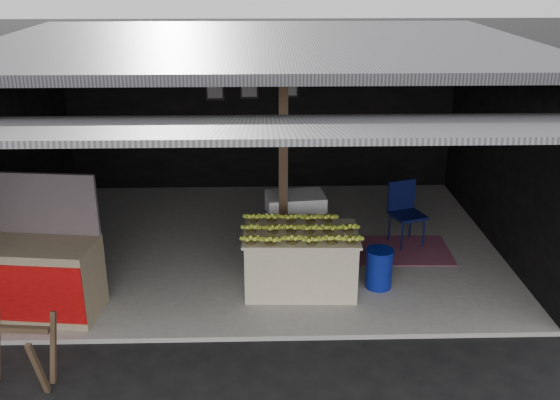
{
  "coord_description": "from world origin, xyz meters",
  "views": [
    {
      "loc": [
        0.04,
        -5.97,
        4.04
      ],
      "look_at": [
        0.25,
        1.56,
        1.1
      ],
      "focal_mm": 40.0,
      "sensor_mm": 36.0,
      "label": 1
    }
  ],
  "objects_px": {
    "sawhorse": "(16,349)",
    "plastic_chair": "(405,207)",
    "white_crate": "(295,224)",
    "neighbor_stall": "(29,275)",
    "banana_table": "(301,261)",
    "water_barrel": "(379,269)"
  },
  "relations": [
    {
      "from": "sawhorse",
      "to": "plastic_chair",
      "type": "distance_m",
      "value": 5.54
    },
    {
      "from": "white_crate",
      "to": "plastic_chair",
      "type": "height_order",
      "value": "plastic_chair"
    },
    {
      "from": "neighbor_stall",
      "to": "banana_table",
      "type": "bearing_deg",
      "value": 15.05
    },
    {
      "from": "white_crate",
      "to": "plastic_chair",
      "type": "distance_m",
      "value": 1.66
    },
    {
      "from": "white_crate",
      "to": "neighbor_stall",
      "type": "height_order",
      "value": "neighbor_stall"
    },
    {
      "from": "plastic_chair",
      "to": "banana_table",
      "type": "bearing_deg",
      "value": -158.53
    },
    {
      "from": "white_crate",
      "to": "water_barrel",
      "type": "relative_size",
      "value": 1.8
    },
    {
      "from": "white_crate",
      "to": "sawhorse",
      "type": "distance_m",
      "value": 4.09
    },
    {
      "from": "white_crate",
      "to": "plastic_chair",
      "type": "relative_size",
      "value": 0.95
    },
    {
      "from": "neighbor_stall",
      "to": "sawhorse",
      "type": "distance_m",
      "value": 1.4
    },
    {
      "from": "sawhorse",
      "to": "water_barrel",
      "type": "height_order",
      "value": "sawhorse"
    },
    {
      "from": "banana_table",
      "to": "plastic_chair",
      "type": "xyz_separation_m",
      "value": [
        1.61,
        1.38,
        0.16
      ]
    },
    {
      "from": "sawhorse",
      "to": "banana_table",
      "type": "bearing_deg",
      "value": 37.59
    },
    {
      "from": "water_barrel",
      "to": "sawhorse",
      "type": "bearing_deg",
      "value": -154.75
    },
    {
      "from": "banana_table",
      "to": "neighbor_stall",
      "type": "height_order",
      "value": "neighbor_stall"
    },
    {
      "from": "water_barrel",
      "to": "banana_table",
      "type": "bearing_deg",
      "value": -179.06
    },
    {
      "from": "water_barrel",
      "to": "neighbor_stall",
      "type": "bearing_deg",
      "value": -173.4
    },
    {
      "from": "banana_table",
      "to": "white_crate",
      "type": "distance_m",
      "value": 1.06
    },
    {
      "from": "neighbor_stall",
      "to": "water_barrel",
      "type": "bearing_deg",
      "value": 13.3
    },
    {
      "from": "banana_table",
      "to": "neighbor_stall",
      "type": "xyz_separation_m",
      "value": [
        -3.23,
        -0.47,
        0.1
      ]
    },
    {
      "from": "neighbor_stall",
      "to": "plastic_chair",
      "type": "bearing_deg",
      "value": 27.61
    },
    {
      "from": "banana_table",
      "to": "sawhorse",
      "type": "height_order",
      "value": "banana_table"
    }
  ]
}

